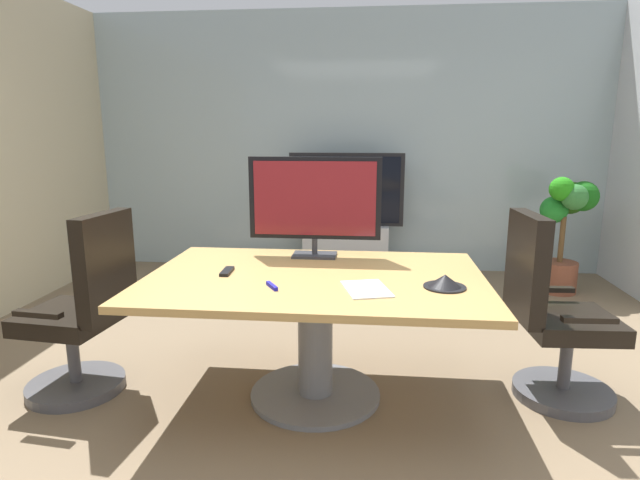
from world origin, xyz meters
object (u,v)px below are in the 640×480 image
at_px(remote_control, 227,271).
at_px(office_chair_left, 84,320).
at_px(conference_phone, 445,282).
at_px(tv_monitor, 315,201).
at_px(conference_table, 316,306).
at_px(wall_display_unit, 346,235).
at_px(office_chair_right, 552,323).
at_px(potted_plant, 566,220).

bearing_deg(remote_control, office_chair_left, -176.83).
distance_m(conference_phone, remote_control, 1.21).
bearing_deg(tv_monitor, office_chair_left, -157.45).
bearing_deg(conference_table, wall_display_unit, 89.27).
distance_m(conference_table, tv_monitor, 0.71).
height_order(tv_monitor, conference_phone, tv_monitor).
height_order(conference_table, office_chair_right, office_chair_right).
relative_size(office_chair_right, remote_control, 6.41).
distance_m(potted_plant, conference_phone, 2.84).
bearing_deg(conference_table, conference_phone, -13.06).
bearing_deg(potted_plant, wall_display_unit, 169.84).
bearing_deg(wall_display_unit, potted_plant, -10.16).
relative_size(office_chair_left, remote_control, 6.41).
distance_m(office_chair_left, potted_plant, 4.23).
xyz_separation_m(office_chair_right, tv_monitor, (-1.40, 0.32, 0.64)).
relative_size(office_chair_left, office_chair_right, 1.00).
relative_size(office_chair_left, wall_display_unit, 0.83).
distance_m(conference_table, remote_control, 0.54).
height_order(office_chair_left, tv_monitor, tv_monitor).
bearing_deg(potted_plant, office_chair_left, -146.05).
bearing_deg(potted_plant, office_chair_right, -110.53).
bearing_deg(office_chair_right, conference_phone, 110.93).
distance_m(office_chair_right, remote_control, 1.89).
relative_size(conference_table, potted_plant, 1.68).
bearing_deg(office_chair_left, conference_phone, 93.72).
distance_m(conference_table, wall_display_unit, 2.65).
bearing_deg(office_chair_right, conference_table, 92.51).
distance_m(tv_monitor, wall_display_unit, 2.30).
distance_m(office_chair_right, conference_phone, 0.79).
relative_size(tv_monitor, remote_control, 4.94).
bearing_deg(tv_monitor, office_chair_right, -12.80).
height_order(wall_display_unit, potted_plant, wall_display_unit).
xyz_separation_m(conference_table, office_chair_right, (1.35, 0.13, -0.10)).
bearing_deg(office_chair_left, tv_monitor, 118.39).
height_order(office_chair_right, remote_control, office_chair_right).
bearing_deg(wall_display_unit, remote_control, -101.57).
distance_m(potted_plant, remote_control, 3.50).
height_order(tv_monitor, wall_display_unit, tv_monitor).
distance_m(office_chair_right, potted_plant, 2.30).
height_order(conference_table, conference_phone, conference_phone).
relative_size(office_chair_right, tv_monitor, 1.30).
distance_m(tv_monitor, remote_control, 0.73).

